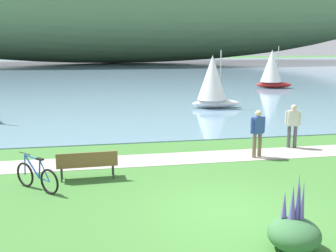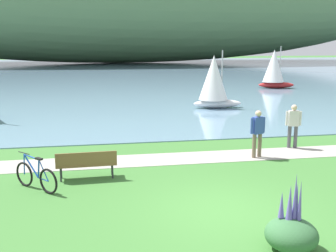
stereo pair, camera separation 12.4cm
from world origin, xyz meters
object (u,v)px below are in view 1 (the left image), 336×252
(sailboat_toward_hillside, at_px, (272,68))
(sailboat_far_off, at_px, (213,81))
(bicycle_leaning_near_bench, at_px, (37,177))
(park_bench_near_camera, at_px, (87,163))
(person_on_the_grass, at_px, (258,131))
(person_at_shoreline, at_px, (293,123))

(sailboat_toward_hillside, xyz_separation_m, sailboat_far_off, (-8.25, -9.62, -0.05))
(bicycle_leaning_near_bench, bearing_deg, park_bench_near_camera, 26.30)
(person_on_the_grass, xyz_separation_m, sailboat_far_off, (1.51, 10.70, 0.72))
(person_on_the_grass, distance_m, sailboat_far_off, 10.83)
(park_bench_near_camera, relative_size, person_on_the_grass, 1.06)
(park_bench_near_camera, height_order, person_at_shoreline, person_at_shoreline)
(person_at_shoreline, relative_size, sailboat_far_off, 0.48)
(park_bench_near_camera, relative_size, sailboat_toward_hillside, 0.50)
(person_at_shoreline, xyz_separation_m, sailboat_far_off, (-0.36, 9.68, 0.72))
(bicycle_leaning_near_bench, relative_size, person_at_shoreline, 0.76)
(park_bench_near_camera, relative_size, bicycle_leaning_near_bench, 1.40)
(person_on_the_grass, height_order, sailboat_toward_hillside, sailboat_toward_hillside)
(bicycle_leaning_near_bench, height_order, person_at_shoreline, person_at_shoreline)
(bicycle_leaning_near_bench, distance_m, person_at_shoreline, 9.71)
(person_at_shoreline, bearing_deg, sailboat_far_off, 92.16)
(sailboat_toward_hillside, distance_m, sailboat_far_off, 12.68)
(sailboat_far_off, bearing_deg, sailboat_toward_hillside, 49.38)
(person_on_the_grass, distance_m, sailboat_toward_hillside, 22.56)
(park_bench_near_camera, xyz_separation_m, person_at_shoreline, (7.82, 2.36, 0.46))
(sailboat_toward_hillside, bearing_deg, person_at_shoreline, -112.22)
(park_bench_near_camera, xyz_separation_m, sailboat_far_off, (7.46, 12.04, 1.18))
(park_bench_near_camera, relative_size, person_at_shoreline, 1.06)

